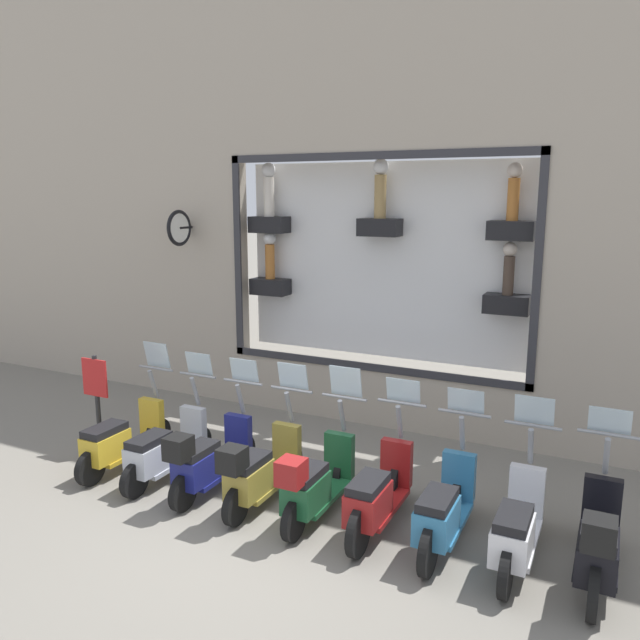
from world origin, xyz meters
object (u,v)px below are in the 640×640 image
scooter_green_4 (314,482)px  shop_sign_post (97,401)px  scooter_white_1 (517,528)px  scooter_navy_6 (207,459)px  scooter_silver_7 (164,450)px  scooter_olive_5 (258,470)px  scooter_teal_2 (444,510)px  scooter_black_0 (598,543)px  scooter_red_3 (377,495)px  scooter_yellow_8 (121,440)px

scooter_green_4 → shop_sign_post: scooter_green_4 is taller
scooter_white_1 → scooter_navy_6: bearing=91.0°
scooter_green_4 → scooter_silver_7: scooter_green_4 is taller
scooter_olive_5 → scooter_teal_2: bearing=-88.3°
scooter_white_1 → scooter_silver_7: scooter_white_1 is taller
scooter_silver_7 → scooter_navy_6: bearing=-94.9°
scooter_white_1 → scooter_navy_6: (-0.07, 3.77, 0.03)m
scooter_black_0 → scooter_navy_6: (-0.01, 4.52, -0.02)m
scooter_olive_5 → scooter_silver_7: scooter_olive_5 is taller
scooter_white_1 → shop_sign_post: scooter_white_1 is taller
scooter_red_3 → scooter_olive_5: bearing=92.7°
scooter_black_0 → scooter_navy_6: scooter_black_0 is taller
scooter_black_0 → scooter_teal_2: size_ratio=1.00×
scooter_teal_2 → scooter_navy_6: 3.01m
scooter_white_1 → shop_sign_post: bearing=87.1°
scooter_teal_2 → scooter_navy_6: (-0.07, 3.01, 0.02)m
scooter_silver_7 → shop_sign_post: bearing=78.2°
scooter_olive_5 → scooter_navy_6: 0.75m
shop_sign_post → scooter_red_3: bearing=-93.8°
scooter_black_0 → scooter_silver_7: scooter_black_0 is taller
scooter_red_3 → scooter_green_4: scooter_green_4 is taller
scooter_green_4 → scooter_red_3: bearing=-84.8°
scooter_olive_5 → scooter_white_1: bearing=-88.7°
scooter_green_4 → scooter_olive_5: (-0.00, 0.75, -0.00)m
scooter_black_0 → scooter_yellow_8: scooter_yellow_8 is taller
scooter_white_1 → scooter_teal_2: 0.75m
scooter_red_3 → scooter_green_4: size_ratio=1.01×
scooter_navy_6 → scooter_silver_7: same height
scooter_red_3 → shop_sign_post: 4.50m
scooter_white_1 → scooter_olive_5: scooter_olive_5 is taller
scooter_olive_5 → shop_sign_post: 3.01m
scooter_teal_2 → scooter_silver_7: bearing=90.1°
scooter_teal_2 → scooter_olive_5: size_ratio=1.01×
scooter_olive_5 → scooter_navy_6: bearing=90.1°
scooter_silver_7 → scooter_yellow_8: scooter_yellow_8 is taller
scooter_navy_6 → scooter_yellow_8: scooter_yellow_8 is taller
scooter_green_4 → scooter_silver_7: bearing=88.5°
scooter_teal_2 → scooter_black_0: bearing=-92.1°
scooter_red_3 → scooter_olive_5: size_ratio=1.01×
scooter_olive_5 → scooter_silver_7: 1.51m
scooter_silver_7 → shop_sign_post: 1.54m
scooter_olive_5 → shop_sign_post: scooter_olive_5 is taller
scooter_black_0 → scooter_teal_2: (0.06, 1.51, -0.05)m
scooter_white_1 → scooter_olive_5: size_ratio=1.00×
scooter_red_3 → scooter_silver_7: (-0.01, 3.01, -0.03)m
scooter_white_1 → shop_sign_post: size_ratio=1.23×
scooter_green_4 → scooter_silver_7: size_ratio=1.00×
scooter_white_1 → scooter_silver_7: size_ratio=1.00×
scooter_green_4 → scooter_olive_5: 0.75m
scooter_white_1 → scooter_navy_6: size_ratio=1.00×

